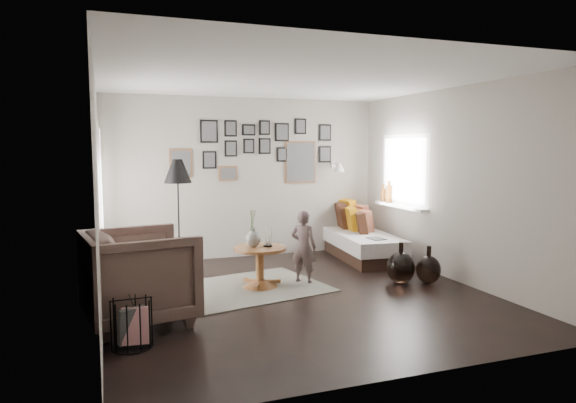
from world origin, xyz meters
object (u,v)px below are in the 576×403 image
object	(u,v)px
floor_lamp	(178,176)
demijohn_large	(401,268)
armchair	(140,276)
child	(303,247)
vase	(253,236)
daybed	(360,240)
pedestal_table	(260,269)
magazine_basket	(132,323)
demijohn_small	(428,269)

from	to	relation	value
floor_lamp	demijohn_large	xyz separation A→B (m)	(2.69, -1.42, -1.20)
armchair	floor_lamp	distance (m)	2.12
demijohn_large	child	bearing A→B (deg)	157.78
vase	daybed	xyz separation A→B (m)	(2.14, 1.16, -0.38)
daybed	child	xyz separation A→B (m)	(-1.44, -1.15, 0.19)
daybed	floor_lamp	xyz separation A→B (m)	(-2.94, -0.22, 1.12)
pedestal_table	floor_lamp	bearing A→B (deg)	133.00
magazine_basket	demijohn_large	xyz separation A→B (m)	(3.46, 1.06, -0.00)
magazine_basket	floor_lamp	bearing A→B (deg)	72.72
demijohn_large	daybed	bearing A→B (deg)	81.26
floor_lamp	child	size ratio (longest dim) A/B	1.69
vase	demijohn_large	distance (m)	2.00
magazine_basket	demijohn_large	size ratio (longest dim) A/B	0.80
armchair	magazine_basket	size ratio (longest dim) A/B	2.40
armchair	child	world-z (taller)	child
daybed	magazine_basket	bearing A→B (deg)	-138.66
pedestal_table	magazine_basket	size ratio (longest dim) A/B	1.51
magazine_basket	vase	bearing A→B (deg)	44.29
vase	demijohn_small	xyz separation A→B (m)	(2.23, -0.60, -0.48)
armchair	demijohn_large	size ratio (longest dim) A/B	1.91
pedestal_table	magazine_basket	distance (m)	2.25
daybed	demijohn_small	bearing A→B (deg)	-81.46
vase	child	xyz separation A→B (m)	(0.69, 0.00, -0.19)
magazine_basket	demijohn_small	bearing A→B (deg)	13.79
daybed	magazine_basket	size ratio (longest dim) A/B	4.35
pedestal_table	demijohn_small	bearing A→B (deg)	-15.16
vase	daybed	world-z (taller)	vase
daybed	magazine_basket	xyz separation A→B (m)	(-3.71, -2.70, -0.07)
vase	floor_lamp	distance (m)	1.44
daybed	pedestal_table	bearing A→B (deg)	-144.84
armchair	magazine_basket	distance (m)	0.74
magazine_basket	child	world-z (taller)	child
demijohn_large	child	distance (m)	1.31
floor_lamp	demijohn_small	xyz separation A→B (m)	(3.04, -1.54, -1.22)
floor_lamp	child	distance (m)	1.99
demijohn_small	magazine_basket	bearing A→B (deg)	-166.21
pedestal_table	vase	bearing A→B (deg)	165.96
magazine_basket	demijohn_small	xyz separation A→B (m)	(3.81, 0.94, -0.03)
magazine_basket	pedestal_table	bearing A→B (deg)	42.50
vase	demijohn_small	world-z (taller)	vase
vase	daybed	bearing A→B (deg)	28.46
pedestal_table	demijohn_small	xyz separation A→B (m)	(2.15, -0.58, -0.05)
demijohn_large	child	xyz separation A→B (m)	(-1.19, 0.49, 0.27)
pedestal_table	magazine_basket	world-z (taller)	pedestal_table
vase	demijohn_small	size ratio (longest dim) A/B	0.95
demijohn_large	demijohn_small	size ratio (longest dim) A/B	1.10
demijohn_large	demijohn_small	xyz separation A→B (m)	(0.35, -0.12, -0.02)
demijohn_small	armchair	bearing A→B (deg)	-175.99
daybed	demijohn_large	xyz separation A→B (m)	(-0.25, -1.64, -0.08)
daybed	armchair	xyz separation A→B (m)	(-3.59, -2.02, 0.19)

